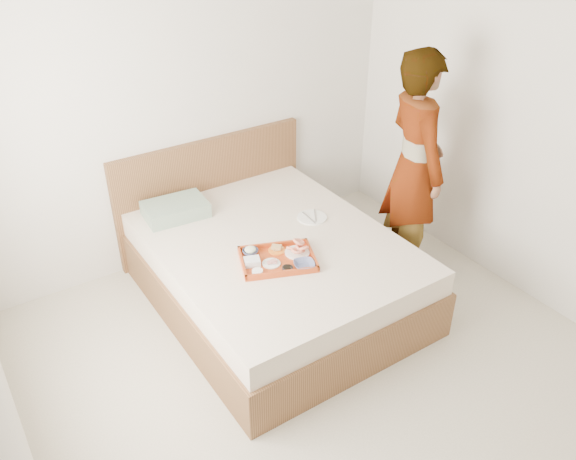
# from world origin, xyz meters

# --- Properties ---
(ground) EXTENTS (3.50, 4.00, 0.01)m
(ground) POSITION_xyz_m (0.00, 0.00, 0.00)
(ground) COLOR beige
(ground) RESTS_ON ground
(wall_back) EXTENTS (3.50, 0.01, 2.60)m
(wall_back) POSITION_xyz_m (0.00, 2.00, 1.30)
(wall_back) COLOR silver
(wall_back) RESTS_ON ground
(wall_right) EXTENTS (0.01, 4.00, 2.60)m
(wall_right) POSITION_xyz_m (1.75, 0.00, 1.30)
(wall_right) COLOR silver
(wall_right) RESTS_ON ground
(bed) EXTENTS (1.65, 2.00, 0.53)m
(bed) POSITION_xyz_m (0.11, 1.00, 0.27)
(bed) COLOR brown
(bed) RESTS_ON ground
(headboard) EXTENTS (1.65, 0.06, 0.95)m
(headboard) POSITION_xyz_m (0.11, 1.97, 0.47)
(headboard) COLOR brown
(headboard) RESTS_ON ground
(pillow) EXTENTS (0.48, 0.35, 0.11)m
(pillow) POSITION_xyz_m (-0.33, 1.70, 0.58)
(pillow) COLOR gray
(pillow) RESTS_ON bed
(tray) EXTENTS (0.58, 0.51, 0.04)m
(tray) POSITION_xyz_m (-0.02, 0.76, 0.55)
(tray) COLOR #C23B19
(tray) RESTS_ON bed
(prawn_plate) EXTENTS (0.22, 0.22, 0.01)m
(prawn_plate) POSITION_xyz_m (0.14, 0.76, 0.55)
(prawn_plate) COLOR white
(prawn_plate) RESTS_ON tray
(navy_bowl_big) EXTENTS (0.18, 0.18, 0.03)m
(navy_bowl_big) POSITION_xyz_m (0.09, 0.60, 0.56)
(navy_bowl_big) COLOR navy
(navy_bowl_big) RESTS_ON tray
(sauce_dish) EXTENTS (0.09, 0.09, 0.03)m
(sauce_dish) POSITION_xyz_m (-0.03, 0.63, 0.56)
(sauce_dish) COLOR black
(sauce_dish) RESTS_ON tray
(meat_plate) EXTENTS (0.16, 0.16, 0.01)m
(meat_plate) POSITION_xyz_m (-0.08, 0.75, 0.55)
(meat_plate) COLOR white
(meat_plate) RESTS_ON tray
(bread_plate) EXTENTS (0.15, 0.15, 0.01)m
(bread_plate) POSITION_xyz_m (0.04, 0.86, 0.55)
(bread_plate) COLOR orange
(bread_plate) RESTS_ON tray
(salad_bowl) EXTENTS (0.14, 0.14, 0.03)m
(salad_bowl) POSITION_xyz_m (-0.13, 0.93, 0.56)
(salad_bowl) COLOR navy
(salad_bowl) RESTS_ON tray
(plastic_tub) EXTENTS (0.13, 0.12, 0.04)m
(plastic_tub) POSITION_xyz_m (-0.18, 0.82, 0.57)
(plastic_tub) COLOR silver
(plastic_tub) RESTS_ON tray
(cheese_round) EXTENTS (0.09, 0.09, 0.02)m
(cheese_round) POSITION_xyz_m (-0.21, 0.71, 0.56)
(cheese_round) COLOR white
(cheese_round) RESTS_ON tray
(dinner_plate) EXTENTS (0.29, 0.29, 0.01)m
(dinner_plate) POSITION_xyz_m (0.51, 1.10, 0.54)
(dinner_plate) COLOR white
(dinner_plate) RESTS_ON bed
(person) EXTENTS (0.58, 0.73, 1.76)m
(person) POSITION_xyz_m (1.22, 0.81, 0.88)
(person) COLOR silver
(person) RESTS_ON ground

